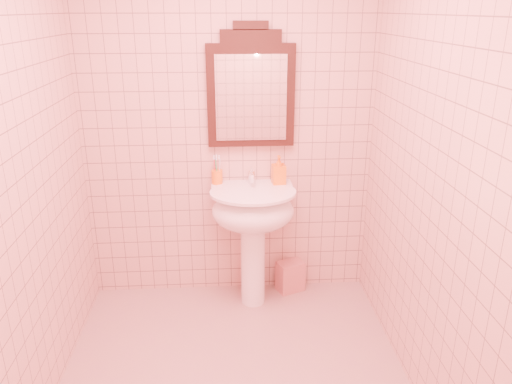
{
  "coord_description": "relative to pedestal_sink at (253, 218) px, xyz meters",
  "views": [
    {
      "loc": [
        -0.03,
        -2.26,
        2.01
      ],
      "look_at": [
        0.15,
        0.55,
        0.97
      ],
      "focal_mm": 35.0,
      "sensor_mm": 36.0,
      "label": 1
    }
  ],
  "objects": [
    {
      "name": "toothbrush_cup",
      "position": [
        -0.24,
        0.16,
        0.25
      ],
      "size": [
        0.08,
        0.08,
        0.18
      ],
      "rotation": [
        0.0,
        0.0,
        0.38
      ],
      "color": "orange",
      "rests_on": "pedestal_sink"
    },
    {
      "name": "mirror",
      "position": [
        0.0,
        0.2,
        0.84
      ],
      "size": [
        0.59,
        0.06,
        0.82
      ],
      "color": "black",
      "rests_on": "back_wall"
    },
    {
      "name": "faucet",
      "position": [
        -0.0,
        0.14,
        0.26
      ],
      "size": [
        0.04,
        0.16,
        0.11
      ],
      "color": "white",
      "rests_on": "pedestal_sink"
    },
    {
      "name": "back_wall",
      "position": [
        -0.15,
        0.23,
        0.59
      ],
      "size": [
        2.0,
        0.02,
        2.5
      ],
      "primitive_type": "cube",
      "color": "#D29F92",
      "rests_on": "floor"
    },
    {
      "name": "towel",
      "position": [
        0.29,
        0.15,
        -0.54
      ],
      "size": [
        0.23,
        0.19,
        0.23
      ],
      "primitive_type": "cube",
      "rotation": [
        0.0,
        0.0,
        0.4
      ],
      "color": "tan",
      "rests_on": "floor"
    },
    {
      "name": "pedestal_sink",
      "position": [
        0.0,
        0.0,
        0.0
      ],
      "size": [
        0.58,
        0.58,
        0.86
      ],
      "color": "white",
      "rests_on": "floor"
    },
    {
      "name": "soap_dispenser",
      "position": [
        0.19,
        0.14,
        0.3
      ],
      "size": [
        0.1,
        0.1,
        0.2
      ],
      "primitive_type": "imported",
      "rotation": [
        0.0,
        0.0,
        0.1
      ],
      "color": "orange",
      "rests_on": "pedestal_sink"
    }
  ]
}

